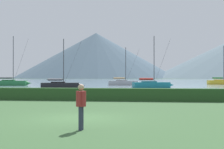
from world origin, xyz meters
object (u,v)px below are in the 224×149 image
(sailboat_slip_4, at_px, (124,83))
(person_seated_viewer, at_px, (81,103))
(sailboat_slip_8, at_px, (11,83))
(sailboat_slip_7, at_px, (222,82))
(sailboat_slip_2, at_px, (61,85))
(sailboat_slip_5, at_px, (152,84))

(sailboat_slip_4, bearing_deg, person_seated_viewer, -92.50)
(sailboat_slip_8, relative_size, person_seated_viewer, 6.51)
(sailboat_slip_8, bearing_deg, person_seated_viewer, -74.67)
(sailboat_slip_7, bearing_deg, person_seated_viewer, -112.44)
(sailboat_slip_2, height_order, sailboat_slip_7, sailboat_slip_7)
(sailboat_slip_2, distance_m, sailboat_slip_5, 15.56)
(sailboat_slip_4, xyz_separation_m, sailboat_slip_5, (6.33, -16.42, -0.03))
(sailboat_slip_2, bearing_deg, sailboat_slip_8, 122.77)
(sailboat_slip_4, xyz_separation_m, sailboat_slip_8, (-23.99, -6.22, 0.04))
(sailboat_slip_4, bearing_deg, sailboat_slip_2, -117.15)
(sailboat_slip_2, bearing_deg, sailboat_slip_4, 56.39)
(sailboat_slip_7, distance_m, person_seated_viewer, 75.14)
(sailboat_slip_4, distance_m, sailboat_slip_5, 17.60)
(sailboat_slip_4, height_order, person_seated_viewer, sailboat_slip_4)
(sailboat_slip_2, bearing_deg, sailboat_slip_5, 7.10)
(sailboat_slip_7, bearing_deg, sailboat_slip_2, -141.27)
(sailboat_slip_2, xyz_separation_m, sailboat_slip_8, (-15.67, 15.46, 0.09))
(sailboat_slip_2, xyz_separation_m, sailboat_slip_5, (14.65, 5.25, 0.02))
(sailboat_slip_2, relative_size, sailboat_slip_8, 0.76)
(sailboat_slip_2, distance_m, sailboat_slip_7, 46.15)
(sailboat_slip_2, height_order, person_seated_viewer, sailboat_slip_2)
(sailboat_slip_4, relative_size, person_seated_viewer, 5.21)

